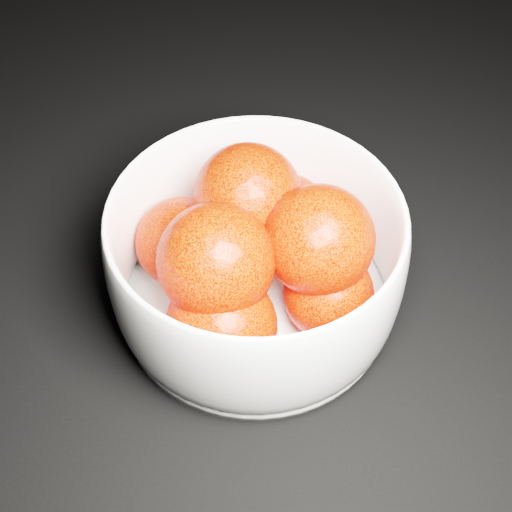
{
  "coord_description": "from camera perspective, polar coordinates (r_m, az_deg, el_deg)",
  "views": [
    {
      "loc": [
        -0.07,
        -0.62,
        0.5
      ],
      "look_at": [
        -0.1,
        -0.25,
        0.06
      ],
      "focal_mm": 50.0,
      "sensor_mm": 36.0,
      "label": 1
    }
  ],
  "objects": [
    {
      "name": "ground",
      "position": [
        0.8,
        8.64,
        10.2
      ],
      "size": [
        3.0,
        3.0,
        0.0
      ],
      "primitive_type": "cube",
      "color": "black",
      "rests_on": "ground"
    },
    {
      "name": "orange_pile",
      "position": [
        0.56,
        -0.15,
        0.31
      ],
      "size": [
        0.2,
        0.2,
        0.13
      ],
      "color": "red",
      "rests_on": "bowl"
    },
    {
      "name": "bowl",
      "position": [
        0.57,
        0.0,
        -0.38
      ],
      "size": [
        0.24,
        0.24,
        0.12
      ],
      "rotation": [
        0.0,
        0.0,
        -0.38
      ],
      "color": "white",
      "rests_on": "ground"
    }
  ]
}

